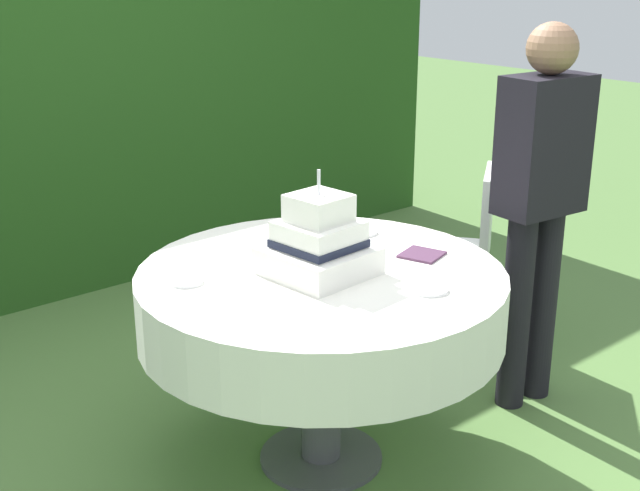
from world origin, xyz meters
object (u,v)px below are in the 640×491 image
at_px(wedding_cake, 319,244).
at_px(standing_person, 540,193).
at_px(serving_plate_left, 187,281).
at_px(napkin_stack, 422,255).
at_px(serving_plate_near, 429,289).
at_px(cake_table, 321,303).
at_px(serving_plate_far, 361,232).
at_px(garden_chair, 464,241).

distance_m(wedding_cake, standing_person, 1.02).
relative_size(wedding_cake, standing_person, 0.24).
relative_size(wedding_cake, serving_plate_left, 3.23).
bearing_deg(wedding_cake, napkin_stack, -15.97).
bearing_deg(serving_plate_left, serving_plate_near, -45.74).
relative_size(cake_table, standing_person, 0.83).
bearing_deg(standing_person, wedding_cake, 168.35).
distance_m(wedding_cake, serving_plate_far, 0.49).
xyz_separation_m(serving_plate_near, garden_chair, (1.03, 0.70, -0.24)).
height_order(wedding_cake, serving_plate_far, wedding_cake).
xyz_separation_m(napkin_stack, standing_person, (0.59, -0.09, 0.15)).
bearing_deg(cake_table, serving_plate_left, 153.37).
relative_size(serving_plate_near, standing_person, 0.08).
bearing_deg(garden_chair, serving_plate_near, -145.69).
bearing_deg(serving_plate_far, standing_person, -36.71).
distance_m(wedding_cake, serving_plate_near, 0.42).
height_order(cake_table, serving_plate_left, serving_plate_left).
height_order(cake_table, wedding_cake, wedding_cake).
bearing_deg(wedding_cake, garden_chair, 15.58).
distance_m(serving_plate_near, standing_person, 0.85).
distance_m(cake_table, serving_plate_left, 0.49).
relative_size(serving_plate_far, serving_plate_left, 1.10).
relative_size(cake_table, serving_plate_left, 11.31).
relative_size(napkin_stack, standing_person, 0.09).
distance_m(cake_table, standing_person, 1.04).
bearing_deg(standing_person, napkin_stack, 171.42).
bearing_deg(cake_table, standing_person, -12.39).
bearing_deg(serving_plate_near, cake_table, 111.78).
bearing_deg(garden_chair, serving_plate_far, -171.95).
distance_m(serving_plate_near, serving_plate_far, 0.64).
bearing_deg(serving_plate_near, napkin_stack, 46.89).
height_order(napkin_stack, garden_chair, garden_chair).
distance_m(cake_table, serving_plate_near, 0.43).
relative_size(serving_plate_left, garden_chair, 0.13).
bearing_deg(serving_plate_far, serving_plate_left, -179.86).
bearing_deg(cake_table, napkin_stack, -17.94).
bearing_deg(napkin_stack, serving_plate_far, 87.95).
relative_size(cake_table, wedding_cake, 3.51).
xyz_separation_m(serving_plate_near, serving_plate_far, (0.25, 0.59, 0.00)).
distance_m(serving_plate_left, garden_chair, 1.63).
xyz_separation_m(serving_plate_near, serving_plate_left, (-0.58, 0.59, 0.00)).
height_order(wedding_cake, napkin_stack, wedding_cake).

